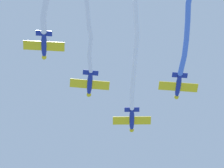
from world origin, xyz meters
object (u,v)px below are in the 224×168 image
at_px(airplane_left_wing, 90,84).
at_px(airplane_right_wing, 178,86).
at_px(airplane_lead, 132,120).
at_px(airplane_slot, 44,45).

xyz_separation_m(airplane_left_wing, airplane_right_wing, (12.72, 5.93, 0.30)).
relative_size(airplane_left_wing, airplane_right_wing, 1.00).
height_order(airplane_lead, airplane_slot, airplane_lead).
bearing_deg(airplane_left_wing, airplane_lead, -51.03).
xyz_separation_m(airplane_lead, airplane_left_wing, (-3.70, -8.69, 0.00)).
bearing_deg(airplane_right_wing, airplane_lead, 45.88).
relative_size(airplane_right_wing, airplane_slot, 0.99).
bearing_deg(airplane_slot, airplane_right_wing, -74.01).
bearing_deg(airplane_lead, airplane_right_wing, -129.24).
relative_size(airplane_lead, airplane_left_wing, 1.02).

